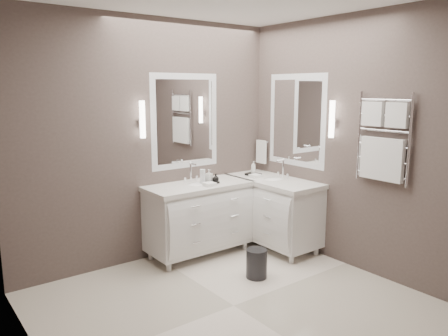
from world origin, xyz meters
TOP-DOWN VIEW (x-y plane):
  - floor at (0.00, 0.00)m, footprint 3.20×3.00m
  - wall_back at (0.00, 1.50)m, footprint 3.20×0.01m
  - wall_front at (0.00, -1.50)m, footprint 3.20×0.01m
  - wall_left at (-1.60, 0.00)m, footprint 0.01×3.00m
  - wall_right at (1.60, 0.00)m, footprint 0.01×3.00m
  - vanity_back at (0.45, 1.23)m, footprint 1.24×0.59m
  - vanity_right at (1.33, 0.90)m, footprint 0.59×1.24m
  - mirror_back at (0.45, 1.49)m, footprint 0.90×0.02m
  - mirror_right at (1.59, 0.80)m, footprint 0.02×0.90m
  - sconce_back at (-0.13, 1.43)m, footprint 0.06×0.06m
  - sconce_right at (1.53, 0.22)m, footprint 0.06×0.06m
  - towel_bar_corner at (1.54, 1.36)m, footprint 0.03×0.22m
  - towel_ladder at (1.55, -0.40)m, footprint 0.06×0.58m
  - waste_bin at (0.56, 0.33)m, footprint 0.25×0.25m
  - amenity_tray_back at (0.58, 1.14)m, footprint 0.16×0.13m
  - amenity_tray_right at (1.27, 1.21)m, footprint 0.16×0.19m
  - water_bottle at (0.47, 1.17)m, footprint 0.06×0.06m
  - soap_bottle_a at (0.55, 1.16)m, footprint 0.08×0.08m
  - soap_bottle_b at (0.61, 1.11)m, footprint 0.10×0.10m
  - soap_bottle_c at (1.27, 1.21)m, footprint 0.06×0.07m

SIDE VIEW (x-z plane):
  - floor at x=0.00m, z-range -0.01..0.00m
  - waste_bin at x=0.56m, z-range 0.00..0.30m
  - vanity_back at x=0.45m, z-range 0.00..0.97m
  - vanity_right at x=1.33m, z-range 0.00..0.97m
  - amenity_tray_back at x=0.58m, z-range 0.85..0.87m
  - amenity_tray_right at x=1.27m, z-range 0.85..0.88m
  - soap_bottle_b at x=0.61m, z-range 0.87..0.97m
  - water_bottle at x=0.47m, z-range 0.85..1.02m
  - soap_bottle_a at x=0.55m, z-range 0.87..1.02m
  - soap_bottle_c at x=1.27m, z-range 0.88..1.03m
  - towel_bar_corner at x=1.54m, z-range 0.97..1.27m
  - wall_back at x=0.00m, z-range 0.00..2.70m
  - wall_front at x=0.00m, z-range 0.00..2.70m
  - wall_left at x=-1.60m, z-range 0.00..2.70m
  - wall_right at x=1.60m, z-range 0.00..2.70m
  - towel_ladder at x=1.55m, z-range 0.94..1.84m
  - mirror_back at x=0.45m, z-range 1.00..2.10m
  - mirror_right at x=1.59m, z-range 1.00..2.10m
  - sconce_back at x=-0.13m, z-range 1.39..1.79m
  - sconce_right at x=1.53m, z-range 1.39..1.79m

